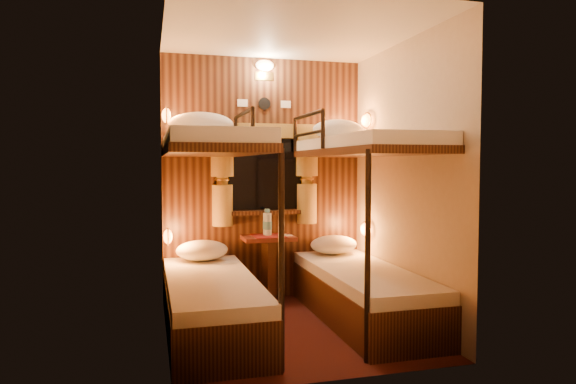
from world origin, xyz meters
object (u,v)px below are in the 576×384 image
object	(u,v)px
bunk_left	(211,264)
table	(268,260)
bottle_left	(267,224)
bunk_right	(362,256)
bottle_right	(268,224)

from	to	relation	value
bunk_left	table	xyz separation A→B (m)	(0.65, 0.78, -0.14)
bunk_left	bottle_left	size ratio (longest dim) A/B	7.27
bunk_right	bottle_left	xyz separation A→B (m)	(-0.65, 0.84, 0.20)
table	bottle_right	bearing A→B (deg)	84.68
table	bottle_left	size ratio (longest dim) A/B	2.51
table	bottle_right	size ratio (longest dim) A/B	2.50
table	bottle_right	xyz separation A→B (m)	(0.00, 0.03, 0.35)
bottle_right	table	bearing A→B (deg)	-95.32
bunk_left	bottle_right	world-z (taller)	bunk_left
table	bottle_left	xyz separation A→B (m)	(-0.00, 0.06, 0.35)
bunk_right	bottle_left	size ratio (longest dim) A/B	7.27
bunk_left	bottle_right	bearing A→B (deg)	51.15
bunk_right	table	xyz separation A→B (m)	(-0.65, 0.78, -0.14)
bottle_right	bunk_left	bearing A→B (deg)	-128.85
bottle_right	bunk_right	bearing A→B (deg)	-51.36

